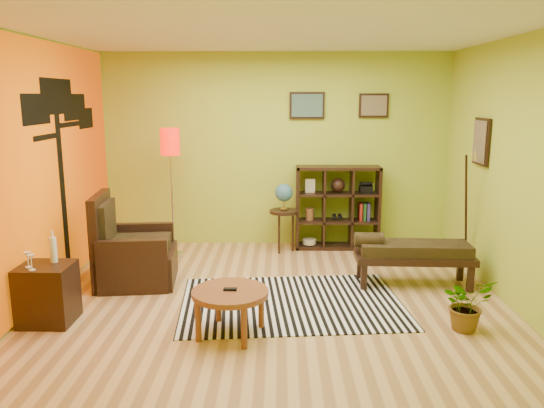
{
  "coord_description": "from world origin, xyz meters",
  "views": [
    {
      "loc": [
        0.07,
        -5.47,
        2.19
      ],
      "look_at": [
        -0.02,
        0.08,
        1.05
      ],
      "focal_mm": 35.0,
      "sensor_mm": 36.0,
      "label": 1
    }
  ],
  "objects_px": {
    "coffee_table": "(230,296)",
    "armchair": "(131,256)",
    "floor_lamp": "(170,153)",
    "cube_shelf": "(338,208)",
    "side_cabinet": "(47,293)",
    "globe_table": "(284,201)",
    "bench": "(411,252)",
    "potted_plant": "(466,309)"
  },
  "relations": [
    {
      "from": "coffee_table",
      "to": "armchair",
      "type": "distance_m",
      "value": 1.91
    },
    {
      "from": "floor_lamp",
      "to": "cube_shelf",
      "type": "bearing_deg",
      "value": 10.0
    },
    {
      "from": "coffee_table",
      "to": "armchair",
      "type": "height_order",
      "value": "armchair"
    },
    {
      "from": "armchair",
      "to": "side_cabinet",
      "type": "relative_size",
      "value": 1.19
    },
    {
      "from": "armchair",
      "to": "side_cabinet",
      "type": "bearing_deg",
      "value": -113.82
    },
    {
      "from": "globe_table",
      "to": "bench",
      "type": "height_order",
      "value": "globe_table"
    },
    {
      "from": "coffee_table",
      "to": "floor_lamp",
      "type": "xyz_separation_m",
      "value": [
        -1.02,
        2.49,
        1.05
      ]
    },
    {
      "from": "cube_shelf",
      "to": "potted_plant",
      "type": "xyz_separation_m",
      "value": [
        0.92,
        -2.76,
        -0.4
      ]
    },
    {
      "from": "armchair",
      "to": "cube_shelf",
      "type": "xyz_separation_m",
      "value": [
        2.61,
        1.51,
        0.27
      ]
    },
    {
      "from": "coffee_table",
      "to": "globe_table",
      "type": "distance_m",
      "value": 2.78
    },
    {
      "from": "armchair",
      "to": "globe_table",
      "type": "distance_m",
      "value": 2.28
    },
    {
      "from": "armchair",
      "to": "bench",
      "type": "relative_size",
      "value": 0.77
    },
    {
      "from": "coffee_table",
      "to": "side_cabinet",
      "type": "height_order",
      "value": "side_cabinet"
    },
    {
      "from": "bench",
      "to": "globe_table",
      "type": "bearing_deg",
      "value": 137.43
    },
    {
      "from": "armchair",
      "to": "bench",
      "type": "xyz_separation_m",
      "value": [
        3.29,
        -0.04,
        0.08
      ]
    },
    {
      "from": "bench",
      "to": "potted_plant",
      "type": "height_order",
      "value": "bench"
    },
    {
      "from": "bench",
      "to": "coffee_table",
      "type": "bearing_deg",
      "value": -145.72
    },
    {
      "from": "side_cabinet",
      "to": "floor_lamp",
      "type": "height_order",
      "value": "floor_lamp"
    },
    {
      "from": "side_cabinet",
      "to": "cube_shelf",
      "type": "height_order",
      "value": "cube_shelf"
    },
    {
      "from": "cube_shelf",
      "to": "potted_plant",
      "type": "height_order",
      "value": "cube_shelf"
    },
    {
      "from": "coffee_table",
      "to": "cube_shelf",
      "type": "height_order",
      "value": "cube_shelf"
    },
    {
      "from": "floor_lamp",
      "to": "cube_shelf",
      "type": "xyz_separation_m",
      "value": [
        2.32,
        0.41,
        -0.83
      ]
    },
    {
      "from": "side_cabinet",
      "to": "bench",
      "type": "bearing_deg",
      "value": 16.18
    },
    {
      "from": "coffee_table",
      "to": "globe_table",
      "type": "xyz_separation_m",
      "value": [
        0.51,
        2.71,
        0.37
      ]
    },
    {
      "from": "side_cabinet",
      "to": "bench",
      "type": "relative_size",
      "value": 0.65
    },
    {
      "from": "globe_table",
      "to": "armchair",
      "type": "bearing_deg",
      "value": -144.14
    },
    {
      "from": "potted_plant",
      "to": "side_cabinet",
      "type": "bearing_deg",
      "value": 178.52
    },
    {
      "from": "armchair",
      "to": "globe_table",
      "type": "bearing_deg",
      "value": 35.86
    },
    {
      "from": "floor_lamp",
      "to": "cube_shelf",
      "type": "height_order",
      "value": "floor_lamp"
    },
    {
      "from": "coffee_table",
      "to": "bench",
      "type": "bearing_deg",
      "value": 34.28
    },
    {
      "from": "bench",
      "to": "side_cabinet",
      "type": "bearing_deg",
      "value": -163.82
    },
    {
      "from": "potted_plant",
      "to": "coffee_table",
      "type": "bearing_deg",
      "value": -176.23
    },
    {
      "from": "coffee_table",
      "to": "floor_lamp",
      "type": "distance_m",
      "value": 2.89
    },
    {
      "from": "coffee_table",
      "to": "globe_table",
      "type": "relative_size",
      "value": 0.72
    },
    {
      "from": "coffee_table",
      "to": "globe_table",
      "type": "bearing_deg",
      "value": 79.37
    },
    {
      "from": "side_cabinet",
      "to": "potted_plant",
      "type": "distance_m",
      "value": 4.04
    },
    {
      "from": "coffee_table",
      "to": "armchair",
      "type": "xyz_separation_m",
      "value": [
        -1.31,
        1.4,
        -0.05
      ]
    },
    {
      "from": "coffee_table",
      "to": "cube_shelf",
      "type": "distance_m",
      "value": 3.19
    },
    {
      "from": "globe_table",
      "to": "cube_shelf",
      "type": "height_order",
      "value": "cube_shelf"
    },
    {
      "from": "coffee_table",
      "to": "bench",
      "type": "relative_size",
      "value": 0.51
    },
    {
      "from": "side_cabinet",
      "to": "globe_table",
      "type": "xyz_separation_m",
      "value": [
        2.32,
        2.46,
        0.44
      ]
    },
    {
      "from": "armchair",
      "to": "cube_shelf",
      "type": "height_order",
      "value": "cube_shelf"
    }
  ]
}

